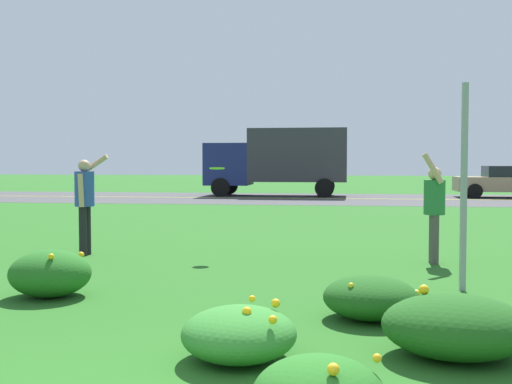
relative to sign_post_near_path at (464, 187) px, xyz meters
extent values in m
plane|color=#26601E|center=(-2.82, 7.01, -1.33)|extent=(120.00, 120.00, 0.00)
cube|color=#424244|center=(-2.82, 19.99, -1.32)|extent=(120.00, 8.84, 0.01)
cube|color=yellow|center=(-2.82, 19.99, -1.32)|extent=(120.00, 0.16, 0.00)
ellipsoid|color=#23661E|center=(-5.08, -1.08, -1.04)|extent=(1.00, 0.95, 0.57)
sphere|color=yellow|center=(-4.79, -0.82, -0.85)|extent=(0.08, 0.08, 0.08)
sphere|color=yellow|center=(-5.15, -1.44, -0.99)|extent=(0.07, 0.07, 0.07)
sphere|color=yellow|center=(-5.17, -0.71, -0.83)|extent=(0.05, 0.05, 0.05)
sphere|color=yellow|center=(-4.83, -1.02, -0.92)|extent=(0.06, 0.06, 0.06)
sphere|color=yellow|center=(-4.93, -1.36, -0.79)|extent=(0.07, 0.07, 0.07)
sphere|color=yellow|center=(-4.70, -1.13, -0.96)|extent=(0.07, 0.07, 0.07)
ellipsoid|color=#337F2D|center=(-2.38, -3.24, -1.11)|extent=(0.97, 1.01, 0.45)
sphere|color=yellow|center=(-2.29, -3.37, -0.88)|extent=(0.08, 0.08, 0.08)
sphere|color=yellow|center=(-2.19, -3.16, -1.02)|extent=(0.08, 0.08, 0.08)
sphere|color=yellow|center=(-2.10, -3.02, -0.89)|extent=(0.08, 0.08, 0.08)
sphere|color=yellow|center=(-2.07, -3.50, -0.91)|extent=(0.07, 0.07, 0.07)
sphere|color=yellow|center=(-2.48, -3.41, -1.05)|extent=(0.07, 0.07, 0.07)
sphere|color=yellow|center=(-2.05, -3.09, -1.02)|extent=(0.08, 0.08, 0.08)
sphere|color=yellow|center=(-2.32, -2.89, -0.88)|extent=(0.06, 0.06, 0.06)
sphere|color=gold|center=(-1.78, -4.74, -0.97)|extent=(0.08, 0.08, 0.08)
sphere|color=gold|center=(-1.57, -4.82, -0.85)|extent=(0.07, 0.07, 0.07)
sphere|color=gold|center=(-1.31, -4.49, -0.88)|extent=(0.06, 0.06, 0.06)
ellipsoid|color=#1E5619|center=(-0.57, -2.91, -1.06)|extent=(1.25, 1.06, 0.53)
sphere|color=yellow|center=(-0.37, -2.85, -0.95)|extent=(0.06, 0.06, 0.06)
sphere|color=yellow|center=(-0.82, -2.72, -0.80)|extent=(0.09, 0.09, 0.09)
sphere|color=yellow|center=(-0.85, -3.14, -1.01)|extent=(0.07, 0.07, 0.07)
ellipsoid|color=#1E5619|center=(-1.23, -1.67, -1.10)|extent=(1.00, 0.98, 0.46)
sphere|color=yellow|center=(-1.33, -1.91, -1.02)|extent=(0.08, 0.08, 0.08)
sphere|color=yellow|center=(-0.76, -1.65, -1.05)|extent=(0.08, 0.08, 0.08)
sphere|color=yellow|center=(-1.44, -1.94, -0.93)|extent=(0.06, 0.06, 0.06)
sphere|color=yellow|center=(-1.20, -1.83, -1.04)|extent=(0.07, 0.07, 0.07)
cube|color=#93969B|center=(0.00, 0.00, 0.00)|extent=(0.07, 0.10, 2.66)
cylinder|color=#2D4C9E|center=(-6.05, 2.28, -0.15)|extent=(0.34, 0.34, 0.62)
sphere|color=tan|center=(-6.05, 2.28, 0.25)|extent=(0.21, 0.21, 0.21)
cylinder|color=black|center=(-6.04, 2.37, -0.89)|extent=(0.14, 0.14, 0.87)
cylinder|color=black|center=(-6.05, 2.20, -0.89)|extent=(0.14, 0.14, 0.87)
cylinder|color=tan|center=(-5.95, 2.48, 0.27)|extent=(0.54, 0.10, 0.38)
cylinder|color=tan|center=(-6.03, 2.08, -0.17)|extent=(0.11, 0.09, 0.58)
cylinder|color=#287038|center=(-0.06, 2.20, -0.25)|extent=(0.34, 0.34, 0.56)
sphere|color=tan|center=(-0.06, 2.20, 0.13)|extent=(0.21, 0.21, 0.21)
cylinder|color=#4C4742|center=(-0.06, 2.11, -0.93)|extent=(0.14, 0.14, 0.80)
cylinder|color=#4C4742|center=(-0.06, 2.28, -0.93)|extent=(0.14, 0.14, 0.80)
cylinder|color=tan|center=(-0.12, 2.00, 0.22)|extent=(0.35, 0.09, 0.50)
cylinder|color=tan|center=(-0.08, 2.39, -0.27)|extent=(0.11, 0.09, 0.53)
cylinder|color=#8CD133|center=(-3.69, 2.41, 0.21)|extent=(0.26, 0.26, 0.04)
torus|color=#8CD133|center=(-3.69, 2.41, 0.21)|extent=(0.26, 0.26, 0.04)
cube|color=#937F60|center=(5.85, 21.98, -0.71)|extent=(4.50, 1.82, 0.66)
cube|color=black|center=(5.95, 21.98, -0.14)|extent=(2.10, 1.64, 0.52)
cylinder|color=black|center=(4.30, 21.09, -1.00)|extent=(0.66, 0.22, 0.66)
cylinder|color=black|center=(4.30, 22.87, -1.00)|extent=(0.66, 0.22, 0.66)
cube|color=navy|center=(-7.02, 21.98, 0.19)|extent=(2.10, 2.30, 2.00)
cube|color=#333338|center=(-3.67, 21.98, 0.62)|extent=(4.60, 2.30, 2.50)
cylinder|color=black|center=(-7.22, 20.88, -0.89)|extent=(0.88, 0.26, 0.88)
cylinder|color=black|center=(-7.22, 23.08, -0.89)|extent=(0.88, 0.26, 0.88)
cylinder|color=black|center=(-2.39, 20.88, -0.89)|extent=(0.88, 0.26, 0.88)
cylinder|color=black|center=(-2.39, 23.08, -0.89)|extent=(0.88, 0.26, 0.88)
camera|label=1|loc=(-1.52, -8.42, 0.33)|focal=44.79mm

